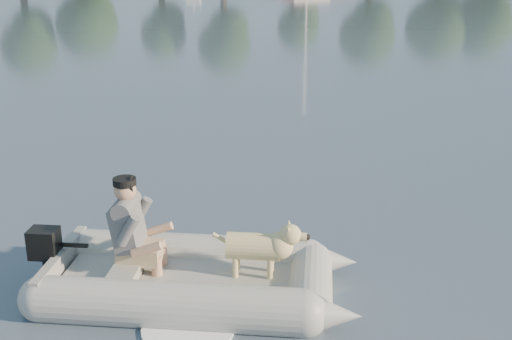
{
  "coord_description": "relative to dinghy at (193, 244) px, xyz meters",
  "views": [
    {
      "loc": [
        -0.22,
        -5.11,
        3.33
      ],
      "look_at": [
        0.57,
        2.11,
        0.75
      ],
      "focal_mm": 45.0,
      "sensor_mm": 36.0,
      "label": 1
    }
  ],
  "objects": [
    {
      "name": "water",
      "position": [
        0.22,
        -0.61,
        -0.54
      ],
      "size": [
        160.0,
        160.0,
        0.0
      ],
      "primitive_type": "plane",
      "color": "slate",
      "rests_on": "ground"
    },
    {
      "name": "dinghy",
      "position": [
        0.0,
        0.0,
        0.0
      ],
      "size": [
        4.95,
        4.01,
        1.28
      ],
      "primitive_type": null,
      "rotation": [
        0.0,
        0.0,
        -0.21
      ],
      "color": "#ACACA7",
      "rests_on": "water"
    },
    {
      "name": "man",
      "position": [
        -0.62,
        0.18,
        0.17
      ],
      "size": [
        0.77,
        0.7,
        0.99
      ],
      "primitive_type": null,
      "rotation": [
        0.0,
        0.0,
        -0.21
      ],
      "color": "slate",
      "rests_on": "dinghy"
    },
    {
      "name": "dog",
      "position": [
        0.59,
        -0.08,
        -0.06
      ],
      "size": [
        0.9,
        0.48,
        0.57
      ],
      "primitive_type": null,
      "rotation": [
        0.0,
        0.0,
        -0.21
      ],
      "color": "tan",
      "rests_on": "dinghy"
    },
    {
      "name": "outboard_motor",
      "position": [
        -1.49,
        0.32,
        -0.25
      ],
      "size": [
        0.43,
        0.34,
        0.72
      ],
      "primitive_type": null,
      "rotation": [
        0.0,
        0.0,
        -0.21
      ],
      "color": "black",
      "rests_on": "dinghy"
    }
  ]
}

